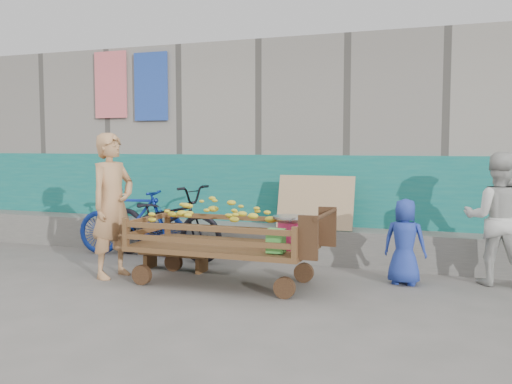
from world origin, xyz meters
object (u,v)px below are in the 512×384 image
(child, at_px, (405,242))
(bicycle_dark, at_px, (163,221))
(vendor_man, at_px, (113,205))
(woman, at_px, (497,219))
(banana_cart, at_px, (220,228))
(bicycle_blue, at_px, (132,221))
(bench, at_px, (176,257))

(child, xyz_separation_m, bicycle_dark, (-3.22, 0.36, 0.03))
(vendor_man, bearing_deg, woman, -62.36)
(banana_cart, xyz_separation_m, child, (1.92, 0.66, -0.15))
(vendor_man, xyz_separation_m, bicycle_blue, (-0.49, 1.17, -0.36))
(bicycle_dark, bearing_deg, bicycle_blue, 99.53)
(child, bearing_deg, bicycle_blue, -0.01)
(bench, height_order, vendor_man, vendor_man)
(banana_cart, distance_m, bicycle_blue, 2.07)
(child, bearing_deg, vendor_man, 19.54)
(bicycle_blue, bearing_deg, banana_cart, -127.54)
(woman, xyz_separation_m, bicycle_blue, (-4.66, 0.01, -0.25))
(bench, xyz_separation_m, child, (2.71, 0.24, 0.31))
(child, distance_m, bicycle_dark, 3.25)
(bench, height_order, bicycle_blue, bicycle_blue)
(banana_cart, xyz_separation_m, woman, (2.87, 1.02, 0.11))
(vendor_man, relative_size, bicycle_blue, 1.05)
(banana_cart, distance_m, bicycle_dark, 1.66)
(vendor_man, height_order, bicycle_blue, vendor_man)
(banana_cart, height_order, bench, banana_cart)
(bicycle_dark, xyz_separation_m, bicycle_blue, (-0.49, 0.00, -0.02))
(vendor_man, relative_size, bicycle_dark, 0.88)
(vendor_man, xyz_separation_m, child, (3.22, 0.80, -0.36))
(bicycle_blue, bearing_deg, bench, -128.80)
(child, bearing_deg, bench, 10.65)
(child, xyz_separation_m, bicycle_blue, (-3.72, 0.36, 0.00))
(vendor_man, bearing_deg, bench, -30.17)
(woman, bearing_deg, child, 22.72)
(banana_cart, distance_m, child, 2.04)
(banana_cart, height_order, bicycle_blue, bicycle_blue)
(banana_cart, distance_m, bench, 1.01)
(bench, xyz_separation_m, bicycle_dark, (-0.51, 0.60, 0.34))
(vendor_man, distance_m, bicycle_blue, 1.31)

